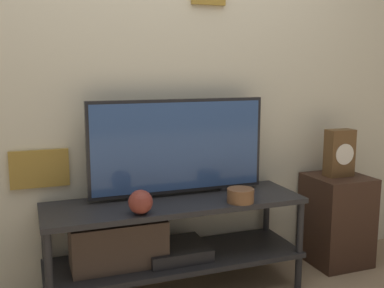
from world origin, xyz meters
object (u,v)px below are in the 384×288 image
television (178,146)px  vase_round_glass (141,202)px  vase_wide_bowl (241,195)px  mantel_clock (339,153)px

television → vase_round_glass: size_ratio=8.32×
vase_wide_bowl → vase_round_glass: (-0.58, -0.01, 0.03)m
vase_wide_bowl → vase_round_glass: vase_round_glass is taller
television → vase_wide_bowl: size_ratio=6.93×
vase_round_glass → vase_wide_bowl: bearing=1.0°
vase_wide_bowl → vase_round_glass: bearing=-179.0°
vase_wide_bowl → mantel_clock: mantel_clock is taller
vase_wide_bowl → mantel_clock: bearing=13.6°
mantel_clock → vase_round_glass: bearing=-171.5°
television → vase_wide_bowl: 0.46m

